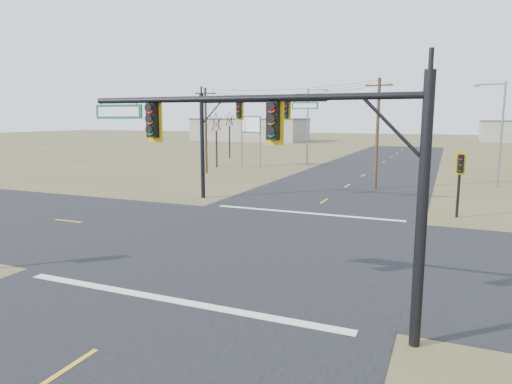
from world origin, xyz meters
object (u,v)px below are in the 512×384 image
utility_pole_far (206,129)px  pedestal_signal_ne (460,169)px  highway_sign (251,131)px  streetlight_c (309,123)px  bare_tree_a (216,122)px  bare_tree_b (229,119)px  mast_arm_far (237,124)px  streetlight_a (499,129)px  mast_arm_near (283,146)px  utility_pole_near (377,132)px

utility_pole_far → pedestal_signal_ne: bearing=-29.3°
pedestal_signal_ne → highway_sign: highway_sign is taller
streetlight_c → bare_tree_a: bearing=-155.5°
highway_sign → bare_tree_b: bare_tree_b is taller
mast_arm_far → streetlight_a: 22.72m
mast_arm_near → streetlight_c: bearing=111.7°
bare_tree_a → bare_tree_b: bare_tree_b is taller
mast_arm_far → streetlight_c: bearing=80.9°
mast_arm_near → pedestal_signal_ne: size_ratio=2.61×
mast_arm_near → pedestal_signal_ne: (4.91, 17.28, -2.20)m
mast_arm_far → bare_tree_b: 35.12m
mast_arm_far → bare_tree_b: size_ratio=1.30×
utility_pole_near → utility_pole_far: (-18.51, 4.22, -0.04)m
mast_arm_near → utility_pole_far: 36.92m
utility_pole_near → streetlight_c: (-10.59, 16.14, 0.56)m
mast_arm_near → highway_sign: bearing=121.1°
highway_sign → streetlight_a: 27.23m
pedestal_signal_ne → streetlight_a: size_ratio=0.45×
highway_sign → bare_tree_b: (-7.56, 9.42, 1.46)m
streetlight_a → streetlight_c: (-19.92, 11.33, 0.33)m
pedestal_signal_ne → bare_tree_b: bearing=121.5°
utility_pole_far → bare_tree_a: (-1.71, 5.61, 0.74)m
streetlight_c → bare_tree_b: size_ratio=1.31×
highway_sign → streetlight_a: bearing=5.5°
pedestal_signal_ne → streetlight_a: bearing=65.1°
streetlight_a → streetlight_c: streetlight_c is taller
mast_arm_far → utility_pole_near: size_ratio=1.03×
streetlight_a → streetlight_c: 22.92m
utility_pole_far → streetlight_a: bearing=1.2°
utility_pole_far → streetlight_a: size_ratio=1.02×
utility_pole_far → streetlight_c: (7.92, 11.92, 0.60)m
utility_pole_far → bare_tree_b: size_ratio=1.25×
pedestal_signal_ne → highway_sign: (-23.04, 22.02, 1.40)m
utility_pole_far → bare_tree_b: utility_pole_far is taller
streetlight_c → bare_tree_a: (-9.63, -6.31, 0.14)m
bare_tree_b → mast_arm_far: bearing=-62.8°
utility_pole_far → bare_tree_b: (-5.87, 17.58, 1.08)m
utility_pole_near → streetlight_c: 19.31m
mast_arm_near → highway_sign: 43.29m
streetlight_a → streetlight_c: size_ratio=0.94×
pedestal_signal_ne → bare_tree_a: (-26.44, 19.47, 2.53)m
pedestal_signal_ne → bare_tree_b: 43.97m
highway_sign → bare_tree_a: 4.40m
mast_arm_near → mast_arm_far: size_ratio=1.10×
streetlight_c → bare_tree_a: size_ratio=1.37×
mast_arm_far → streetlight_a: bearing=24.7°
pedestal_signal_ne → mast_arm_far: bearing=166.5°
mast_arm_far → streetlight_c: 25.68m
utility_pole_near → bare_tree_a: 22.49m
bare_tree_b → streetlight_a: bearing=-26.7°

